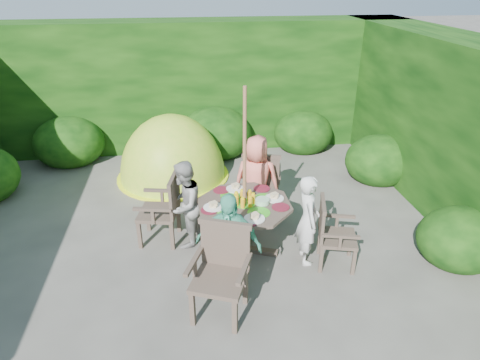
{
  "coord_description": "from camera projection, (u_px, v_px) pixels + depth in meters",
  "views": [
    {
      "loc": [
        0.0,
        -4.66,
        3.34
      ],
      "look_at": [
        0.69,
        0.37,
        0.85
      ],
      "focal_mm": 32.0,
      "sensor_mm": 36.0,
      "label": 1
    }
  ],
  "objects": [
    {
      "name": "garden_chair_left",
      "position": [
        164.0,
        208.0,
        5.68
      ],
      "size": [
        0.6,
        0.65,
        0.94
      ],
      "rotation": [
        0.0,
        0.0,
        -1.77
      ],
      "color": "#3A2E26",
      "rests_on": "ground"
    },
    {
      "name": "dome_tent",
      "position": [
        174.0,
        176.0,
        7.71
      ],
      "size": [
        1.99,
        1.99,
        2.27
      ],
      "rotation": [
        0.0,
        0.0,
        -0.04
      ],
      "color": "#94CD27",
      "rests_on": "ground"
    },
    {
      "name": "garden_chair_back",
      "position": [
        261.0,
        181.0,
        6.4
      ],
      "size": [
        0.67,
        0.62,
        0.96
      ],
      "rotation": [
        0.0,
        0.0,
        2.93
      ],
      "color": "#3A2E26",
      "rests_on": "ground"
    },
    {
      "name": "garden_chair_right",
      "position": [
        332.0,
        233.0,
        5.24
      ],
      "size": [
        0.56,
        0.6,
        0.84
      ],
      "rotation": [
        0.0,
        0.0,
        1.32
      ],
      "color": "#3A2E26",
      "rests_on": "ground"
    },
    {
      "name": "child_front",
      "position": [
        228.0,
        245.0,
        4.69
      ],
      "size": [
        0.8,
        0.55,
        1.27
      ],
      "primitive_type": "imported",
      "rotation": [
        0.0,
        0.0,
        -0.35
      ],
      "color": "#4DB392",
      "rests_on": "ground"
    },
    {
      "name": "ground",
      "position": [
        192.0,
        253.0,
        5.62
      ],
      "size": [
        60.0,
        60.0,
        0.0
      ],
      "primitive_type": "plane",
      "color": "#4B4843",
      "rests_on": "ground"
    },
    {
      "name": "parasol_pole",
      "position": [
        244.0,
        176.0,
        5.18
      ],
      "size": [
        0.06,
        0.06,
        2.2
      ],
      "primitive_type": "cylinder",
      "rotation": [
        0.0,
        0.0,
        -0.37
      ],
      "color": "brown",
      "rests_on": "ground"
    },
    {
      "name": "child_back",
      "position": [
        257.0,
        180.0,
        6.08
      ],
      "size": [
        0.74,
        0.58,
        1.32
      ],
      "primitive_type": "imported",
      "rotation": [
        0.0,
        0.0,
        2.86
      ],
      "color": "#E97160",
      "rests_on": "ground"
    },
    {
      "name": "patio_table",
      "position": [
        245.0,
        211.0,
        5.4
      ],
      "size": [
        1.6,
        1.6,
        0.86
      ],
      "rotation": [
        0.0,
        0.0,
        -0.37
      ],
      "color": "#3A2E26",
      "rests_on": "ground"
    },
    {
      "name": "child_right",
      "position": [
        308.0,
        220.0,
        5.24
      ],
      "size": [
        0.3,
        0.44,
        1.18
      ],
      "primitive_type": "imported",
      "rotation": [
        0.0,
        0.0,
        1.54
      ],
      "color": "silver",
      "rests_on": "ground"
    },
    {
      "name": "garden_chair_front",
      "position": [
        222.0,
        269.0,
        4.48
      ],
      "size": [
        0.74,
        0.7,
        0.98
      ],
      "rotation": [
        0.0,
        0.0,
        -0.38
      ],
      "color": "#3A2E26",
      "rests_on": "ground"
    },
    {
      "name": "hedge_enclosure",
      "position": [
        184.0,
        129.0,
        6.25
      ],
      "size": [
        9.0,
        9.0,
        2.5
      ],
      "color": "black",
      "rests_on": "ground"
    },
    {
      "name": "child_left",
      "position": [
        184.0,
        205.0,
        5.57
      ],
      "size": [
        0.63,
        0.71,
        1.19
      ],
      "primitive_type": "imported",
      "rotation": [
        0.0,
        0.0,
        -1.95
      ],
      "color": "#969591",
      "rests_on": "ground"
    }
  ]
}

